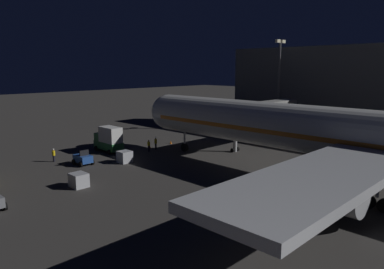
{
  "coord_description": "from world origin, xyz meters",
  "views": [
    {
      "loc": [
        36.67,
        20.92,
        12.15
      ],
      "look_at": [
        3.0,
        -12.32,
        3.5
      ],
      "focal_mm": 34.11,
      "sensor_mm": 36.0,
      "label": 1
    }
  ],
  "objects_px": {
    "ground_crew_near_nose_gear": "(54,155)",
    "traffic_cone_nose_port": "(171,142)",
    "apron_floodlight_mast": "(279,79)",
    "ops_van": "(109,139)",
    "ground_crew_by_belt_loader": "(149,145)",
    "baggage_container_mid_row": "(125,157)",
    "baggage_container_near_belt": "(79,180)",
    "ground_crew_marshaller_fwd": "(156,143)",
    "baggage_tug_lead": "(83,159)",
    "traffic_cone_nose_starboard": "(150,146)",
    "jet_bridge": "(255,111)"
  },
  "relations": [
    {
      "from": "ops_van",
      "to": "traffic_cone_nose_starboard",
      "type": "relative_size",
      "value": 9.16
    },
    {
      "from": "traffic_cone_nose_starboard",
      "to": "apron_floodlight_mast",
      "type": "bearing_deg",
      "value": 169.05
    },
    {
      "from": "ground_crew_by_belt_loader",
      "to": "traffic_cone_nose_port",
      "type": "relative_size",
      "value": 3.25
    },
    {
      "from": "traffic_cone_nose_port",
      "to": "traffic_cone_nose_starboard",
      "type": "height_order",
      "value": "same"
    },
    {
      "from": "baggage_container_mid_row",
      "to": "jet_bridge",
      "type": "bearing_deg",
      "value": 162.37
    },
    {
      "from": "baggage_container_mid_row",
      "to": "ground_crew_marshaller_fwd",
      "type": "bearing_deg",
      "value": -158.21
    },
    {
      "from": "jet_bridge",
      "to": "ground_crew_by_belt_loader",
      "type": "distance_m",
      "value": 17.14
    },
    {
      "from": "baggage_container_near_belt",
      "to": "traffic_cone_nose_port",
      "type": "height_order",
      "value": "baggage_container_near_belt"
    },
    {
      "from": "traffic_cone_nose_starboard",
      "to": "jet_bridge",
      "type": "bearing_deg",
      "value": 138.1
    },
    {
      "from": "baggage_container_near_belt",
      "to": "traffic_cone_nose_starboard",
      "type": "relative_size",
      "value": 3.16
    },
    {
      "from": "ops_van",
      "to": "baggage_container_mid_row",
      "type": "bearing_deg",
      "value": 72.99
    },
    {
      "from": "baggage_container_near_belt",
      "to": "ground_crew_by_belt_loader",
      "type": "bearing_deg",
      "value": -153.85
    },
    {
      "from": "ops_van",
      "to": "ground_crew_near_nose_gear",
      "type": "distance_m",
      "value": 8.52
    },
    {
      "from": "baggage_container_near_belt",
      "to": "ground_crew_marshaller_fwd",
      "type": "bearing_deg",
      "value": -154.71
    },
    {
      "from": "ground_crew_by_belt_loader",
      "to": "baggage_container_mid_row",
      "type": "bearing_deg",
      "value": 23.02
    },
    {
      "from": "baggage_container_near_belt",
      "to": "traffic_cone_nose_starboard",
      "type": "distance_m",
      "value": 19.41
    },
    {
      "from": "jet_bridge",
      "to": "apron_floodlight_mast",
      "type": "relative_size",
      "value": 1.04
    },
    {
      "from": "baggage_tug_lead",
      "to": "traffic_cone_nose_port",
      "type": "height_order",
      "value": "baggage_tug_lead"
    },
    {
      "from": "baggage_tug_lead",
      "to": "baggage_container_near_belt",
      "type": "distance_m",
      "value": 9.11
    },
    {
      "from": "traffic_cone_nose_port",
      "to": "ops_van",
      "type": "bearing_deg",
      "value": -13.58
    },
    {
      "from": "ops_van",
      "to": "jet_bridge",
      "type": "bearing_deg",
      "value": 143.18
    },
    {
      "from": "apron_floodlight_mast",
      "to": "traffic_cone_nose_starboard",
      "type": "height_order",
      "value": "apron_floodlight_mast"
    },
    {
      "from": "jet_bridge",
      "to": "ground_crew_by_belt_loader",
      "type": "xyz_separation_m",
      "value": [
        13.9,
        -8.93,
        -4.58
      ]
    },
    {
      "from": "baggage_container_near_belt",
      "to": "traffic_cone_nose_starboard",
      "type": "bearing_deg",
      "value": -150.81
    },
    {
      "from": "ground_crew_near_nose_gear",
      "to": "ground_crew_marshaller_fwd",
      "type": "xyz_separation_m",
      "value": [
        -14.2,
        3.79,
        0.04
      ]
    },
    {
      "from": "jet_bridge",
      "to": "traffic_cone_nose_port",
      "type": "distance_m",
      "value": 14.41
    },
    {
      "from": "baggage_tug_lead",
      "to": "traffic_cone_nose_starboard",
      "type": "distance_m",
      "value": 12.31
    },
    {
      "from": "baggage_container_near_belt",
      "to": "ground_crew_marshaller_fwd",
      "type": "height_order",
      "value": "ground_crew_marshaller_fwd"
    },
    {
      "from": "jet_bridge",
      "to": "traffic_cone_nose_starboard",
      "type": "bearing_deg",
      "value": -41.9
    },
    {
      "from": "baggage_container_mid_row",
      "to": "traffic_cone_nose_port",
      "type": "height_order",
      "value": "baggage_container_mid_row"
    },
    {
      "from": "ops_van",
      "to": "baggage_container_near_belt",
      "type": "xyz_separation_m",
      "value": [
        11.28,
        11.9,
        -1.13
      ]
    },
    {
      "from": "jet_bridge",
      "to": "baggage_container_near_belt",
      "type": "relative_size",
      "value": 10.38
    },
    {
      "from": "apron_floodlight_mast",
      "to": "ground_crew_near_nose_gear",
      "type": "distance_m",
      "value": 43.52
    },
    {
      "from": "apron_floodlight_mast",
      "to": "ops_van",
      "type": "height_order",
      "value": "apron_floodlight_mast"
    },
    {
      "from": "jet_bridge",
      "to": "ground_crew_marshaller_fwd",
      "type": "xyz_separation_m",
      "value": [
        12.1,
        -9.49,
        -4.55
      ]
    },
    {
      "from": "ground_crew_by_belt_loader",
      "to": "jet_bridge",
      "type": "bearing_deg",
      "value": 147.28
    },
    {
      "from": "ground_crew_marshaller_fwd",
      "to": "traffic_cone_nose_port",
      "type": "distance_m",
      "value": 4.62
    },
    {
      "from": "ops_van",
      "to": "apron_floodlight_mast",
      "type": "bearing_deg",
      "value": 166.86
    },
    {
      "from": "ground_crew_near_nose_gear",
      "to": "traffic_cone_nose_port",
      "type": "height_order",
      "value": "ground_crew_near_nose_gear"
    },
    {
      "from": "traffic_cone_nose_starboard",
      "to": "baggage_container_mid_row",
      "type": "bearing_deg",
      "value": 30.38
    },
    {
      "from": "baggage_container_mid_row",
      "to": "apron_floodlight_mast",
      "type": "bearing_deg",
      "value": 178.74
    },
    {
      "from": "ops_van",
      "to": "baggage_container_near_belt",
      "type": "distance_m",
      "value": 16.43
    },
    {
      "from": "apron_floodlight_mast",
      "to": "ground_crew_by_belt_loader",
      "type": "bearing_deg",
      "value": -6.52
    },
    {
      "from": "baggage_container_mid_row",
      "to": "ground_crew_by_belt_loader",
      "type": "bearing_deg",
      "value": -156.98
    },
    {
      "from": "apron_floodlight_mast",
      "to": "ops_van",
      "type": "relative_size",
      "value": 3.46
    },
    {
      "from": "ground_crew_marshaller_fwd",
      "to": "traffic_cone_nose_starboard",
      "type": "height_order",
      "value": "ground_crew_marshaller_fwd"
    },
    {
      "from": "baggage_tug_lead",
      "to": "traffic_cone_nose_starboard",
      "type": "relative_size",
      "value": 4.62
    },
    {
      "from": "baggage_tug_lead",
      "to": "ground_crew_marshaller_fwd",
      "type": "bearing_deg",
      "value": -178.7
    },
    {
      "from": "ground_crew_marshaller_fwd",
      "to": "traffic_cone_nose_starboard",
      "type": "bearing_deg",
      "value": -87.31
    },
    {
      "from": "jet_bridge",
      "to": "traffic_cone_nose_port",
      "type": "height_order",
      "value": "jet_bridge"
    }
  ]
}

